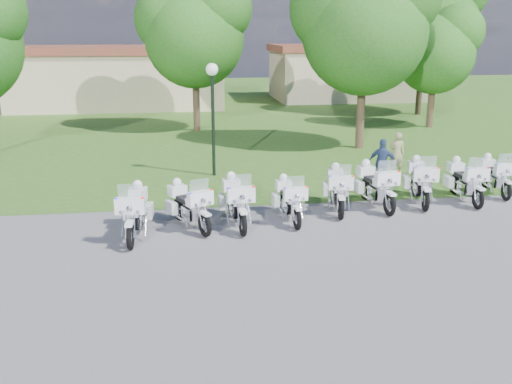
{
  "coord_description": "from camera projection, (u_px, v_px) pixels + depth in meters",
  "views": [
    {
      "loc": [
        -2.17,
        -13.44,
        5.16
      ],
      "look_at": [
        -0.12,
        1.2,
        0.95
      ],
      "focal_mm": 40.0,
      "sensor_mm": 36.0,
      "label": 1
    }
  ],
  "objects": [
    {
      "name": "bystander_c",
      "position": [
        382.0,
        163.0,
        19.24
      ],
      "size": [
        1.04,
        0.83,
        1.65
      ],
      "primitive_type": "imported",
      "rotation": [
        0.0,
        0.0,
        2.63
      ],
      "color": "navy",
      "rests_on": "ground"
    },
    {
      "name": "motorcycle_5",
      "position": [
        375.0,
        185.0,
        17.17
      ],
      "size": [
        0.91,
        2.37,
        1.59
      ],
      "rotation": [
        0.0,
        0.0,
        3.24
      ],
      "color": "black",
      "rests_on": "ground"
    },
    {
      "name": "tree_3",
      "position": [
        435.0,
        47.0,
        30.31
      ],
      "size": [
        4.89,
        4.17,
        6.52
      ],
      "color": "#38281C",
      "rests_on": "ground"
    },
    {
      "name": "building_west",
      "position": [
        120.0,
        76.0,
        39.81
      ],
      "size": [
        14.56,
        8.32,
        4.1
      ],
      "color": "tan",
      "rests_on": "ground"
    },
    {
      "name": "motorcycle_8",
      "position": [
        495.0,
        175.0,
        18.6
      ],
      "size": [
        0.85,
        2.17,
        1.46
      ],
      "rotation": [
        0.0,
        0.0,
        3.04
      ],
      "color": "black",
      "rests_on": "ground"
    },
    {
      "name": "ground",
      "position": [
        267.0,
        240.0,
        14.5
      ],
      "size": [
        100.0,
        100.0,
        0.0
      ],
      "primitive_type": "plane",
      "color": "#59595F",
      "rests_on": "ground"
    },
    {
      "name": "lamp_post",
      "position": [
        212.0,
        91.0,
        20.16
      ],
      "size": [
        0.44,
        0.44,
        4.05
      ],
      "color": "black",
      "rests_on": "ground"
    },
    {
      "name": "motorcycle_2",
      "position": [
        236.0,
        201.0,
        15.57
      ],
      "size": [
        0.88,
        2.38,
        1.6
      ],
      "rotation": [
        0.0,
        0.0,
        3.21
      ],
      "color": "black",
      "rests_on": "ground"
    },
    {
      "name": "motorcycle_6",
      "position": [
        420.0,
        181.0,
        17.61
      ],
      "size": [
        1.12,
        2.38,
        1.62
      ],
      "rotation": [
        0.0,
        0.0,
        2.92
      ],
      "color": "black",
      "rests_on": "ground"
    },
    {
      "name": "tree_2",
      "position": [
        364.0,
        20.0,
        24.41
      ],
      "size": [
        6.32,
        5.4,
        8.43
      ],
      "color": "#38281C",
      "rests_on": "ground"
    },
    {
      "name": "building_east",
      "position": [
        347.0,
        72.0,
        43.98
      ],
      "size": [
        11.44,
        7.28,
        4.1
      ],
      "color": "tan",
      "rests_on": "ground"
    },
    {
      "name": "motorcycle_4",
      "position": [
        338.0,
        188.0,
        16.85
      ],
      "size": [
        0.99,
        2.29,
        1.54
      ],
      "rotation": [
        0.0,
        0.0,
        2.98
      ],
      "color": "black",
      "rests_on": "ground"
    },
    {
      "name": "motorcycle_1",
      "position": [
        189.0,
        205.0,
        15.35
      ],
      "size": [
        1.3,
        2.06,
        1.49
      ],
      "rotation": [
        0.0,
        0.0,
        3.57
      ],
      "color": "black",
      "rests_on": "ground"
    },
    {
      "name": "bystander_a",
      "position": [
        397.0,
        154.0,
        20.96
      ],
      "size": [
        0.66,
        0.54,
        1.57
      ],
      "primitive_type": "imported",
      "rotation": [
        0.0,
        0.0,
        2.82
      ],
      "color": "#978F66",
      "rests_on": "ground"
    },
    {
      "name": "grass_lawn",
      "position": [
        207.0,
        106.0,
        40.22
      ],
      "size": [
        100.0,
        48.0,
        0.01
      ],
      "primitive_type": "cube",
      "color": "#2F561B",
      "rests_on": "ground"
    },
    {
      "name": "motorcycle_3",
      "position": [
        289.0,
        199.0,
        15.97
      ],
      "size": [
        0.76,
        2.12,
        1.43
      ],
      "rotation": [
        0.0,
        0.0,
        3.2
      ],
      "color": "black",
      "rests_on": "ground"
    },
    {
      "name": "tree_1",
      "position": [
        193.0,
        28.0,
        28.93
      ],
      "size": [
        5.95,
        5.08,
        7.94
      ],
      "color": "#38281C",
      "rests_on": "ground"
    },
    {
      "name": "motorcycle_7",
      "position": [
        465.0,
        180.0,
        17.79
      ],
      "size": [
        0.8,
        2.3,
        1.54
      ],
      "rotation": [
        0.0,
        0.0,
        3.1
      ],
      "color": "black",
      "rests_on": "ground"
    },
    {
      "name": "tree_4",
      "position": [
        425.0,
        9.0,
        34.37
      ],
      "size": [
        7.26,
        6.19,
        9.67
      ],
      "color": "#38281C",
      "rests_on": "ground"
    },
    {
      "name": "motorcycle_0",
      "position": [
        135.0,
        211.0,
        14.68
      ],
      "size": [
        0.86,
        2.36,
        1.59
      ],
      "rotation": [
        0.0,
        0.0,
        3.07
      ],
      "color": "black",
      "rests_on": "ground"
    }
  ]
}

